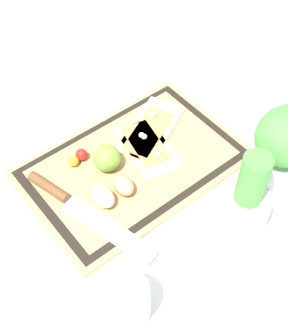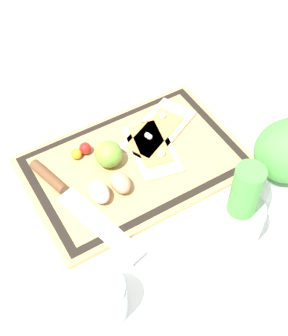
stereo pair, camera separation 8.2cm
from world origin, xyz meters
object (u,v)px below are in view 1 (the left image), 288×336
(cherry_tomato_yellow, at_px, (73,161))
(herb_glass, at_px, (285,146))
(pizza_slice_near, at_px, (151,129))
(egg_brown, at_px, (123,185))
(cherry_tomato_red, at_px, (82,155))
(egg_pink, at_px, (103,197))
(herb_pot, at_px, (246,201))
(lime, at_px, (107,158))
(sauce_jar, at_px, (127,303))
(knife, at_px, (69,201))
(pizza_slice_far, at_px, (148,147))

(cherry_tomato_yellow, bearing_deg, herb_glass, 135.16)
(pizza_slice_near, height_order, egg_brown, egg_brown)
(cherry_tomato_red, relative_size, herb_glass, 0.12)
(cherry_tomato_yellow, bearing_deg, egg_brown, 109.04)
(cherry_tomato_yellow, bearing_deg, cherry_tomato_red, -172.66)
(egg_pink, relative_size, herb_glass, 0.26)
(pizza_slice_near, xyz_separation_m, herb_pot, (0.00, 0.29, 0.05))
(herb_glass, bearing_deg, herb_pot, 9.37)
(cherry_tomato_red, height_order, herb_glass, herb_glass)
(pizza_slice_near, relative_size, lime, 3.55)
(lime, xyz_separation_m, cherry_tomato_yellow, (0.05, -0.05, -0.02))
(cherry_tomato_red, relative_size, cherry_tomato_yellow, 1.11)
(herb_glass, bearing_deg, pizza_slice_near, -68.21)
(pizza_slice_near, xyz_separation_m, lime, (0.14, 0.02, 0.02))
(pizza_slice_near, bearing_deg, sauce_jar, 45.36)
(pizza_slice_near, distance_m, sauce_jar, 0.42)
(egg_brown, bearing_deg, knife, -22.16)
(pizza_slice_near, distance_m, herb_glass, 0.31)
(cherry_tomato_red, bearing_deg, herb_glass, 132.55)
(egg_brown, relative_size, sauce_jar, 0.60)
(egg_brown, bearing_deg, egg_pink, -0.76)
(pizza_slice_near, distance_m, herb_pot, 0.29)
(pizza_slice_far, relative_size, herb_pot, 0.92)
(pizza_slice_far, height_order, sauce_jar, sauce_jar)
(pizza_slice_far, relative_size, knife, 0.57)
(pizza_slice_near, bearing_deg, herb_pot, 89.36)
(sauce_jar, bearing_deg, knife, -99.56)
(herb_pot, bearing_deg, pizza_slice_near, -90.64)
(pizza_slice_far, xyz_separation_m, lime, (0.10, -0.01, 0.02))
(cherry_tomato_red, bearing_deg, herb_pot, 117.28)
(egg_brown, bearing_deg, pizza_slice_near, -148.02)
(egg_brown, distance_m, egg_pink, 0.05)
(knife, bearing_deg, egg_pink, 143.36)
(egg_pink, distance_m, cherry_tomato_yellow, 0.12)
(sauce_jar, xyz_separation_m, herb_glass, (-0.41, -0.03, 0.09))
(cherry_tomato_red, bearing_deg, cherry_tomato_yellow, 7.34)
(pizza_slice_near, bearing_deg, egg_pink, 25.15)
(knife, distance_m, herb_pot, 0.35)
(egg_brown, distance_m, cherry_tomato_yellow, 0.13)
(pizza_slice_near, relative_size, sauce_jar, 2.25)
(lime, xyz_separation_m, herb_glass, (-0.25, 0.25, 0.08))
(lime, relative_size, herb_glass, 0.28)
(egg_brown, xyz_separation_m, herb_glass, (-0.26, 0.18, 0.09))
(lime, bearing_deg, knife, 13.43)
(knife, xyz_separation_m, cherry_tomato_yellow, (-0.06, -0.08, 0.00))
(pizza_slice_near, distance_m, lime, 0.14)
(sauce_jar, bearing_deg, pizza_slice_far, -134.44)
(egg_brown, bearing_deg, lime, -99.54)
(pizza_slice_far, distance_m, cherry_tomato_yellow, 0.17)
(egg_brown, height_order, lime, lime)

